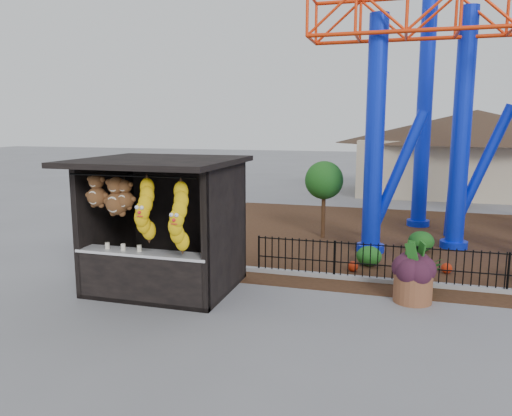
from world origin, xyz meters
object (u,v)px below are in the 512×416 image
(roller_coaster, at_px, (503,40))
(potted_plant, at_px, (424,273))
(prize_booth, at_px, (159,228))
(terracotta_planter, at_px, (413,288))

(roller_coaster, xyz_separation_m, potted_plant, (-2.18, -5.53, -6.02))
(prize_booth, bearing_deg, roller_coaster, 42.09)
(terracotta_planter, height_order, potted_plant, potted_plant)
(roller_coaster, xyz_separation_m, terracotta_planter, (-2.43, -6.38, -6.12))
(prize_booth, xyz_separation_m, roller_coaster, (8.11, 7.33, 4.91))
(prize_booth, height_order, terracotta_planter, prize_booth)
(potted_plant, bearing_deg, terracotta_planter, -130.89)
(roller_coaster, bearing_deg, terracotta_planter, -110.86)
(prize_booth, xyz_separation_m, terracotta_planter, (5.68, 0.95, -1.21))
(terracotta_planter, bearing_deg, potted_plant, 73.39)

